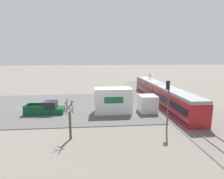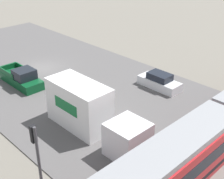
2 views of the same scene
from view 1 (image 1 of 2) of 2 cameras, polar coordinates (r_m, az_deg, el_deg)
The scene contains 9 objects.
ground_plane at distance 31.22m, azimuth -22.70°, elevation -5.33°, with size 320.00×320.00×0.00m, color slate.
road_surface at distance 31.21m, azimuth -22.71°, elevation -5.26°, with size 18.46×36.39×0.08m.
rail_bed at distance 31.81m, azimuth 16.13°, elevation -4.55°, with size 59.61×4.40×0.22m.
light_rail_tram at distance 32.80m, azimuth 15.35°, elevation -1.16°, with size 25.36×2.74×4.40m.
box_truck at distance 25.53m, azimuth 3.12°, elevation -3.84°, with size 2.55×9.07×3.64m.
pickup_truck at distance 26.98m, azimuth -20.82°, elevation -5.93°, with size 2.01×5.37×1.81m.
sedan_car_0 at distance 35.08m, azimuth -0.67°, elevation -1.66°, with size 1.72×4.31×1.51m.
traffic_light_pole at distance 19.73m, azimuth 17.75°, elevation -3.04°, with size 0.28×0.47×5.62m.
street_tree at distance 17.91m, azimuth -13.57°, elevation -10.05°, with size 0.98×0.82×4.10m.
Camera 1 is at (28.62, 9.54, 8.04)m, focal length 28.00 mm.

